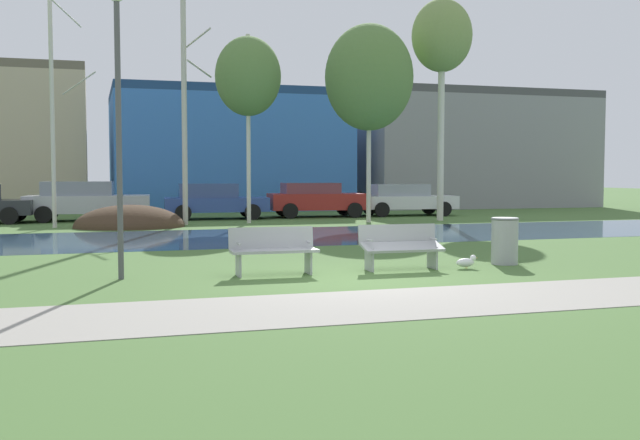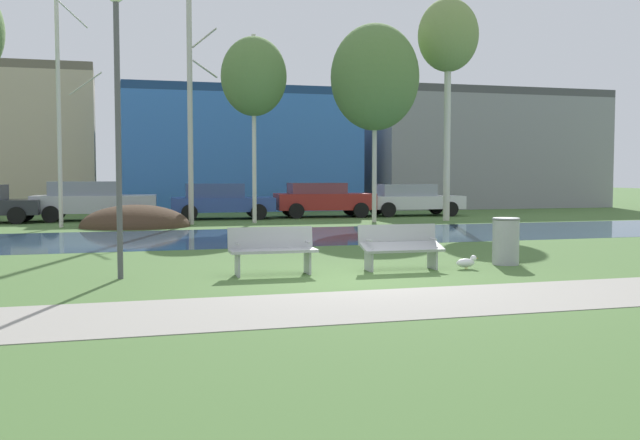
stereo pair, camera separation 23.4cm
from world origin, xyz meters
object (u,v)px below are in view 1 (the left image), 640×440
Objects in this scene: streetlamp at (118,82)px; parked_hatch_third_blue at (214,200)px; parked_sedan_second_silver at (86,200)px; bench_left at (273,249)px; bench_right at (401,245)px; parked_wagon_fourth_red at (316,199)px; parked_suv_fifth_white at (404,199)px; seagull at (466,262)px; trash_bin at (505,240)px.

parked_hatch_third_blue is (4.29, 16.62, -2.69)m from streetlamp.
bench_left is at bearing -78.79° from parked_sedan_second_silver.
parked_wagon_fourth_red reaches higher than bench_right.
streetlamp is at bearing -104.46° from parked_hatch_third_blue.
seagull is at bearing -109.86° from parked_suv_fifth_white.
parked_sedan_second_silver reaches higher than parked_suv_fifth_white.
trash_bin is 18.95m from parked_sedan_second_silver.
parked_suv_fifth_white is at bearing 73.08° from trash_bin.
bench_left is 0.37× the size of parked_wagon_fourth_red.
parked_suv_fifth_white is at bearing -2.57° from parked_wagon_fourth_red.
bench_left is 4.03m from streetlamp.
parked_suv_fifth_white is at bearing 66.11° from bench_right.
parked_sedan_second_silver is at bearing 92.37° from streetlamp.
parked_suv_fifth_white is (10.01, 16.86, 0.27)m from bench_left.
bench_left is at bearing 175.89° from seagull.
parked_wagon_fourth_red reaches higher than parked_suv_fifth_white.
parked_sedan_second_silver is (-3.40, 17.17, 0.34)m from bench_left.
trash_bin is 0.19× the size of streetlamp.
parked_wagon_fourth_red is at bearing 177.43° from parked_suv_fifth_white.
parked_sedan_second_silver is at bearing 101.21° from bench_left.
parked_wagon_fourth_red reaches higher than bench_left.
bench_left is 3.46× the size of seagull.
streetlamp reaches higher than parked_wagon_fourth_red.
bench_right is at bearing -101.50° from parked_wagon_fourth_red.
parked_wagon_fourth_red is (8.71, 16.81, -2.67)m from streetlamp.
bench_right is 0.37× the size of parked_wagon_fourth_red.
parked_hatch_third_blue reaches higher than trash_bin.
parked_hatch_third_blue is 0.97× the size of parked_suv_fifth_white.
streetlamp is 1.19× the size of parked_wagon_fourth_red.
streetlamp is (-2.70, 0.23, 2.98)m from bench_left.
bench_right is 0.33× the size of parked_sedan_second_silver.
seagull is at bearing -158.91° from trash_bin.
seagull is 0.11× the size of parked_wagon_fourth_red.
parked_wagon_fourth_red is (1.08, 16.89, 0.28)m from trash_bin.
parked_hatch_third_blue is at bearing 84.64° from bench_left.
parked_sedan_second_silver is 1.12× the size of parked_wagon_fourth_red.
parked_sedan_second_silver is at bearing 178.68° from parked_suv_fifth_white.
parked_suv_fifth_white is (13.41, -0.31, -0.07)m from parked_sedan_second_silver.
seagull is (1.28, -0.27, -0.34)m from bench_right.
parked_wagon_fourth_red is (2.19, 17.32, 0.65)m from seagull.
seagull is 17.29m from parked_hatch_third_blue.
parked_suv_fifth_white is at bearing 52.61° from streetlamp.
parked_hatch_third_blue is (-3.34, 16.70, 0.27)m from trash_bin.
parked_sedan_second_silver is (-8.33, 17.02, 0.32)m from trash_bin.
bench_right is 0.37× the size of parked_suv_fifth_white.
parked_suv_fifth_white is (4.00, -0.18, -0.04)m from parked_wagon_fourth_red.
trash_bin is 2.06× the size of seagull.
parked_sedan_second_silver is (-5.94, 17.17, 0.34)m from bench_right.
parked_hatch_third_blue reaches higher than bench_right.
bench_right is 0.31× the size of streetlamp.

